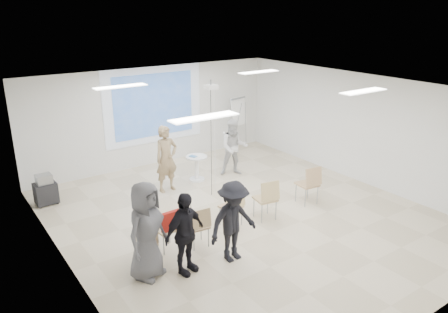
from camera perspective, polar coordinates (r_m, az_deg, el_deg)
floor at (r=10.42m, az=2.55°, el=-7.96°), size 8.00×9.00×0.10m
ceiling at (r=9.43m, az=2.83°, el=9.08°), size 8.00×9.00×0.10m
wall_back at (r=13.55m, az=-9.17°, el=5.24°), size 8.00×0.10×3.00m
wall_left at (r=8.16m, az=-20.60°, el=-5.17°), size 0.10×9.00×3.00m
wall_right at (r=12.60m, az=17.47°, el=3.55°), size 0.10×9.00×3.00m
projection_halo at (r=13.42m, az=-9.12°, el=6.64°), size 3.20×0.01×2.30m
projection_image at (r=13.41m, az=-9.10°, el=6.63°), size 2.60×0.01×1.90m
pedestal_table at (r=12.28m, az=-3.59°, el=-1.32°), size 0.78×0.78×0.74m
player_left at (r=11.49m, az=-7.55°, el=0.26°), size 0.78×0.56×2.02m
player_right at (r=12.54m, az=1.32°, el=1.58°), size 1.11×1.03×1.83m
controller_left at (r=11.68m, az=-7.41°, el=2.23°), size 0.06×0.14×0.04m
controller_right at (r=12.55m, az=-0.01°, el=3.12°), size 0.09×0.12×0.04m
chair_far_left at (r=8.54m, az=-9.95°, el=-10.72°), size 0.47×0.49×0.81m
chair_left_mid at (r=8.84m, az=-7.31°, el=-9.05°), size 0.45×0.48×0.91m
chair_left_inner at (r=8.91m, az=-3.29°, el=-8.79°), size 0.45×0.48×0.88m
chair_center at (r=9.69m, az=1.25°, el=-6.23°), size 0.50×0.53×0.92m
chair_right_inner at (r=10.00m, az=5.65°, el=-5.23°), size 0.54×0.57×0.99m
chair_right_far at (r=10.93m, az=11.13°, el=-3.28°), size 0.52×0.55×1.00m
red_jacket at (r=8.64m, az=-6.94°, el=-8.36°), size 0.42×0.11×0.39m
laptop at (r=9.01m, az=-3.57°, el=-8.82°), size 0.34×0.26×0.03m
audience_left at (r=7.96m, az=-5.17°, el=-9.29°), size 1.19×0.89×1.82m
audience_mid at (r=8.31m, az=1.21°, el=-7.83°), size 1.22×0.71×1.84m
audience_outer at (r=7.89m, az=-10.17°, el=-8.83°), size 1.19×1.05×2.06m
flipchart_easel at (r=14.66m, az=1.94°, el=5.86°), size 0.77×0.60×1.81m
av_cart at (r=11.70m, az=-22.28°, el=-4.13°), size 0.53×0.43×0.78m
ceiling_projector at (r=10.74m, az=-1.70°, el=8.37°), size 0.30×0.25×3.00m
fluor_panel_nw at (r=10.18m, az=-13.37°, el=8.88°), size 1.20×0.30×0.02m
fluor_panel_ne at (r=12.22m, az=4.54°, el=10.95°), size 1.20×0.30×0.02m
fluor_panel_sw at (r=7.11m, az=-2.58°, el=5.14°), size 1.20×0.30×0.02m
fluor_panel_se at (r=9.80m, az=17.74°, el=8.12°), size 1.20×0.30×0.02m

